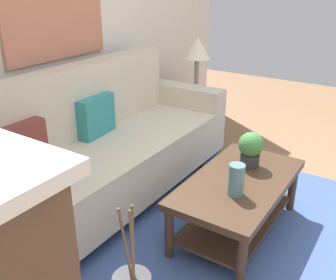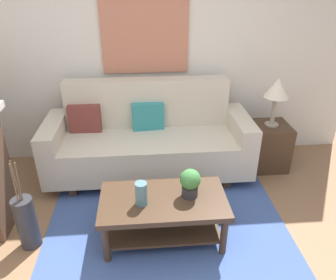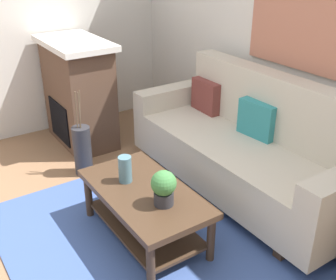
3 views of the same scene
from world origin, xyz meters
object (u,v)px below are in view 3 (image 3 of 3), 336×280
(tabletop_vase, at_px, (125,169))
(coffee_table, at_px, (145,203))
(throw_pillow_teal, at_px, (257,119))
(fireplace, at_px, (79,92))
(couch, at_px, (245,148))
(throw_pillow_maroon, at_px, (206,96))
(floor_vase, at_px, (83,151))
(potted_plant_tabletop, at_px, (164,187))
(framed_painting, at_px, (297,14))

(tabletop_vase, bearing_deg, coffee_table, 16.41)
(throw_pillow_teal, height_order, fireplace, fireplace)
(couch, height_order, throw_pillow_maroon, couch)
(floor_vase, bearing_deg, throw_pillow_teal, 48.05)
(couch, distance_m, throw_pillow_teal, 0.28)
(throw_pillow_maroon, relative_size, potted_plant_tabletop, 1.37)
(coffee_table, distance_m, floor_vase, 1.18)
(throw_pillow_teal, height_order, framed_painting, framed_painting)
(couch, distance_m, potted_plant_tabletop, 1.12)
(throw_pillow_teal, height_order, tabletop_vase, throw_pillow_teal)
(potted_plant_tabletop, bearing_deg, framed_painting, 101.80)
(tabletop_vase, height_order, framed_painting, framed_painting)
(floor_vase, bearing_deg, couch, 44.94)
(fireplace, bearing_deg, throw_pillow_maroon, 40.98)
(tabletop_vase, height_order, potted_plant_tabletop, potted_plant_tabletop)
(throw_pillow_teal, distance_m, coffee_table, 1.27)
(fireplace, bearing_deg, tabletop_vase, -11.29)
(throw_pillow_teal, bearing_deg, coffee_table, -85.83)
(tabletop_vase, xyz_separation_m, fireplace, (-1.69, 0.34, 0.05))
(tabletop_vase, bearing_deg, fireplace, 168.71)
(throw_pillow_teal, relative_size, tabletop_vase, 1.72)
(couch, height_order, floor_vase, couch)
(throw_pillow_maroon, bearing_deg, potted_plant_tabletop, -48.95)
(fireplace, bearing_deg, framed_painting, 35.40)
(throw_pillow_teal, bearing_deg, fireplace, -152.52)
(coffee_table, bearing_deg, floor_vase, -179.91)
(throw_pillow_maroon, xyz_separation_m, throw_pillow_teal, (0.72, 0.00, 0.00))
(throw_pillow_teal, bearing_deg, framed_painting, 90.00)
(potted_plant_tabletop, xyz_separation_m, fireplace, (-2.11, 0.26, 0.02))
(throw_pillow_maroon, distance_m, tabletop_vase, 1.42)
(potted_plant_tabletop, bearing_deg, floor_vase, -179.07)
(tabletop_vase, xyz_separation_m, potted_plant_tabletop, (0.42, 0.08, 0.04))
(throw_pillow_maroon, height_order, tabletop_vase, throw_pillow_maroon)
(potted_plant_tabletop, bearing_deg, coffee_table, -174.80)
(throw_pillow_maroon, bearing_deg, tabletop_vase, -63.97)
(fireplace, xyz_separation_m, floor_vase, (0.70, -0.28, -0.34))
(potted_plant_tabletop, height_order, fireplace, fireplace)
(throw_pillow_teal, xyz_separation_m, floor_vase, (-1.09, -1.22, -0.43))
(coffee_table, xyz_separation_m, framed_painting, (-0.09, 1.56, 1.23))
(throw_pillow_maroon, height_order, framed_painting, framed_painting)
(throw_pillow_teal, height_order, floor_vase, throw_pillow_teal)
(framed_painting, bearing_deg, throw_pillow_maroon, -154.61)
(couch, relative_size, potted_plant_tabletop, 8.74)
(couch, relative_size, floor_vase, 4.62)
(fireplace, relative_size, floor_vase, 2.34)
(throw_pillow_teal, bearing_deg, floor_vase, -131.95)
(throw_pillow_teal, distance_m, potted_plant_tabletop, 1.24)
(throw_pillow_maroon, height_order, throw_pillow_teal, same)
(framed_painting, bearing_deg, tabletop_vase, -93.50)
(fireplace, relative_size, framed_painting, 1.17)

